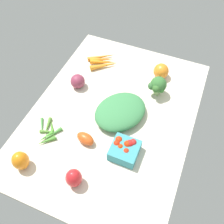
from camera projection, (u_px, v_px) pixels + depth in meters
tablecloth at (112, 116)px, 122.71cm from camera, size 104.00×76.00×2.00cm
berry_basket at (125, 149)px, 107.05cm from camera, size 11.67×11.67×6.81cm
leafy_greens_clump at (120, 111)px, 118.75cm from camera, size 32.77×30.74×6.84cm
bell_pepper_orange at (21, 161)px, 102.33cm from camera, size 8.66×8.66×9.33cm
heirloom_tomato_orange at (161, 71)px, 133.95cm from camera, size 8.10×8.10×8.10cm
red_onion_near_basket at (78, 81)px, 129.94cm from camera, size 7.44×7.44×7.44cm
okra_pile at (49, 133)px, 114.74cm from camera, size 15.62×13.75×1.99cm
roma_tomato at (85, 139)px, 110.98cm from camera, size 6.70×9.45×5.00cm
carrot_bunch at (103, 61)px, 142.43cm from camera, size 18.69×18.86×2.97cm
bell_pepper_red at (74, 178)px, 97.94cm from camera, size 9.13×9.13×9.31cm
broccoli_head at (158, 86)px, 124.52cm from camera, size 9.33×8.90×10.80cm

